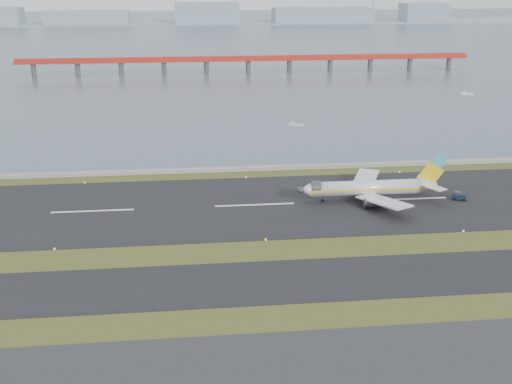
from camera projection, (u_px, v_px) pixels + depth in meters
ground at (270, 255)px, 133.00m from camera, size 1000.00×1000.00×0.00m
taxiway_strip at (278, 281)px, 121.71m from camera, size 1000.00×18.00×0.10m
runway_strip at (255, 205)px, 161.16m from camera, size 1000.00×45.00×0.10m
seawall at (244, 169)px, 189.19m from camera, size 1000.00×2.50×1.00m
bay_water at (202, 37)px, 565.04m from camera, size 1400.00×800.00×1.30m
red_pier at (248, 60)px, 367.49m from camera, size 260.00×5.00×10.20m
far_shoreline at (210, 17)px, 714.74m from camera, size 1400.00×80.00×60.50m
airliner at (371, 188)px, 163.34m from camera, size 38.52×32.89×12.80m
pushback_tug at (459, 196)px, 164.57m from camera, size 3.91×3.03×2.21m
workboat_near at (295, 125)px, 243.06m from camera, size 6.36×4.19×1.48m
workboat_far at (467, 94)px, 303.31m from camera, size 6.89×3.00×1.62m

